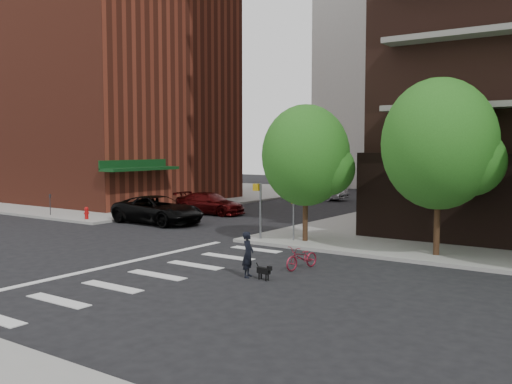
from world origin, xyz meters
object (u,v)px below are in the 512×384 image
object	(u,v)px
parked_car_silver	(316,189)
dog_walker	(248,254)
fire_hydrant	(87,212)
parked_car_black	(158,210)
parked_car_maroon	(210,203)
scooter	(302,257)

from	to	relation	value
parked_car_silver	dog_walker	distance (m)	28.92
fire_hydrant	parked_car_silver	xyz separation A→B (m)	(4.36, 20.15, 0.31)
parked_car_black	dog_walker	bearing A→B (deg)	-121.50
parked_car_silver	parked_car_maroon	bearing A→B (deg)	177.19
parked_car_black	dog_walker	xyz separation A→B (m)	(12.16, -8.02, -0.02)
fire_hydrant	dog_walker	size ratio (longest dim) A/B	0.47
fire_hydrant	parked_car_maroon	bearing A→B (deg)	62.84
parked_car_black	parked_car_maroon	world-z (taller)	parked_car_black
parked_car_maroon	scooter	size ratio (longest dim) A/B	2.99
fire_hydrant	scooter	xyz separation A→B (m)	(17.12, -4.08, -0.12)
scooter	parked_car_black	bearing A→B (deg)	165.96
parked_car_black	scooter	size ratio (longest dim) A/B	3.51
fire_hydrant	parked_car_black	xyz separation A→B (m)	(4.09, 1.81, 0.25)
fire_hydrant	parked_car_black	size ratio (longest dim) A/B	0.13
fire_hydrant	parked_car_black	world-z (taller)	parked_car_black
parked_car_maroon	parked_car_black	bearing A→B (deg)	-178.55
parked_car_black	scooter	distance (m)	14.31
fire_hydrant	dog_walker	xyz separation A→B (m)	(16.24, -6.22, 0.23)
parked_car_maroon	scooter	distance (m)	17.51
parked_car_maroon	dog_walker	bearing A→B (deg)	-139.99
parked_car_silver	dog_walker	size ratio (longest dim) A/B	3.35
parked_car_maroon	scooter	world-z (taller)	parked_car_maroon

